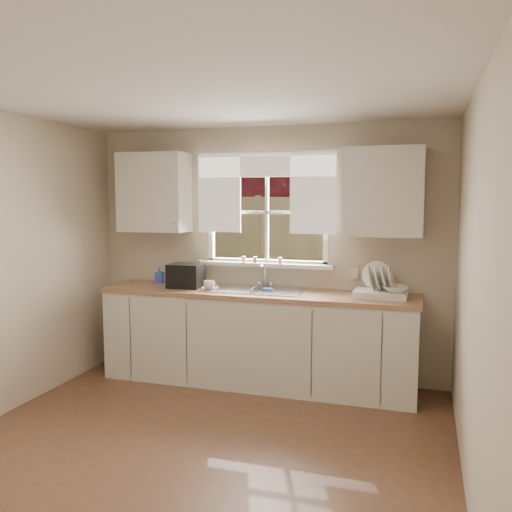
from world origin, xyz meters
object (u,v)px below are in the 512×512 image
(dish_rack, at_px, (380,289))
(black_appliance, at_px, (186,275))
(soap_bottle_a, at_px, (200,272))
(cup, at_px, (209,285))

(dish_rack, xyz_separation_m, black_appliance, (-1.89, -0.03, 0.05))
(dish_rack, height_order, black_appliance, dish_rack)
(soap_bottle_a, height_order, cup, soap_bottle_a)
(soap_bottle_a, xyz_separation_m, black_appliance, (-0.06, -0.20, -0.01))
(cup, distance_m, black_appliance, 0.30)
(dish_rack, relative_size, soap_bottle_a, 1.80)
(black_appliance, bearing_deg, dish_rack, -2.10)
(soap_bottle_a, relative_size, black_appliance, 0.81)
(dish_rack, height_order, soap_bottle_a, dish_rack)
(cup, relative_size, black_appliance, 0.35)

